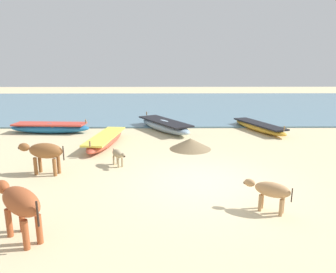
# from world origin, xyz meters

# --- Properties ---
(ground) EXTENTS (80.00, 80.00, 0.00)m
(ground) POSITION_xyz_m (0.00, 0.00, 0.00)
(ground) COLOR beige
(sea_water) EXTENTS (60.00, 20.00, 0.08)m
(sea_water) POSITION_xyz_m (0.00, 17.65, 0.04)
(sea_water) COLOR slate
(sea_water) RESTS_ON ground
(fishing_boat_0) EXTENTS (1.29, 4.05, 0.62)m
(fishing_boat_0) POSITION_xyz_m (-3.58, 4.22, 0.23)
(fishing_boat_0) COLOR #B74733
(fishing_boat_0) RESTS_ON ground
(fishing_boat_1) EXTENTS (2.04, 4.08, 0.59)m
(fishing_boat_1) POSITION_xyz_m (3.67, 6.94, 0.22)
(fishing_boat_1) COLOR gold
(fishing_boat_1) RESTS_ON ground
(fishing_boat_3) EXTENTS (3.97, 1.22, 0.68)m
(fishing_boat_3) POSITION_xyz_m (-6.75, 6.61, 0.26)
(fishing_boat_3) COLOR #1E669E
(fishing_boat_3) RESTS_ON ground
(fishing_boat_4) EXTENTS (3.08, 4.24, 0.73)m
(fishing_boat_4) POSITION_xyz_m (-1.12, 7.04, 0.29)
(fishing_boat_4) COLOR #8CA5B7
(fishing_boat_4) RESTS_ON ground
(cow_adult_rust) EXTENTS (1.39, 1.25, 1.04)m
(cow_adult_rust) POSITION_xyz_m (-3.82, -2.84, 0.75)
(cow_adult_rust) COLOR #9E4C28
(cow_adult_rust) RESTS_ON ground
(calf_near_tan) EXTENTS (1.00, 0.76, 0.71)m
(calf_near_tan) POSITION_xyz_m (1.25, -1.79, 0.51)
(calf_near_tan) COLOR tan
(calf_near_tan) RESTS_ON ground
(calf_far_dun) EXTENTS (0.61, 0.78, 0.56)m
(calf_far_dun) POSITION_xyz_m (-2.64, 1.46, 0.40)
(calf_far_dun) COLOR tan
(calf_far_dun) RESTS_ON ground
(cow_second_adult_brown) EXTENTS (1.49, 0.62, 0.97)m
(cow_second_adult_brown) POSITION_xyz_m (-4.74, 0.75, 0.70)
(cow_second_adult_brown) COLOR brown
(cow_second_adult_brown) RESTS_ON ground
(debris_pile_1) EXTENTS (2.10, 2.10, 0.43)m
(debris_pile_1) POSITION_xyz_m (-0.09, 3.56, 0.21)
(debris_pile_1) COLOR #7A6647
(debris_pile_1) RESTS_ON ground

